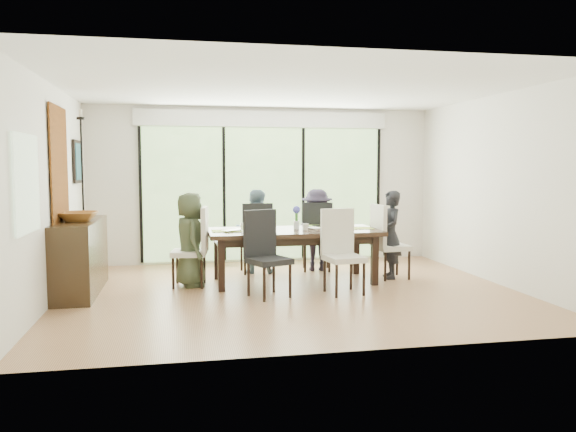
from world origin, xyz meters
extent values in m
cube|color=brown|center=(0.00, 0.00, -0.01)|extent=(6.00, 5.00, 0.01)
cube|color=white|center=(0.00, 0.00, 2.71)|extent=(6.00, 5.00, 0.01)
cube|color=silver|center=(0.00, 2.51, 1.35)|extent=(6.00, 0.02, 2.70)
cube|color=silver|center=(0.00, -2.51, 1.35)|extent=(6.00, 0.02, 2.70)
cube|color=silver|center=(-3.01, 0.00, 1.35)|extent=(0.02, 5.00, 2.70)
cube|color=silver|center=(3.01, 0.00, 1.35)|extent=(0.02, 5.00, 2.70)
cube|color=#598C3F|center=(0.00, 2.47, 1.20)|extent=(4.20, 0.02, 2.30)
cube|color=white|center=(0.00, 2.46, 2.50)|extent=(4.40, 0.06, 0.28)
cube|color=black|center=(-2.10, 2.46, 1.20)|extent=(0.05, 0.04, 2.30)
cube|color=black|center=(-0.70, 2.46, 1.20)|extent=(0.05, 0.04, 2.30)
cube|color=black|center=(0.70, 2.46, 1.20)|extent=(0.05, 0.04, 2.30)
cube|color=black|center=(2.10, 2.46, 1.20)|extent=(0.05, 0.04, 2.30)
cube|color=#8CAD7F|center=(-2.97, -1.20, 1.50)|extent=(0.02, 0.90, 1.00)
cube|color=brown|center=(0.00, 3.40, -0.05)|extent=(6.00, 1.80, 0.10)
cube|color=brown|center=(0.00, 4.20, 0.55)|extent=(6.00, 0.08, 0.06)
sphere|color=#14380F|center=(-1.80, 5.20, 1.44)|extent=(3.20, 3.20, 3.20)
sphere|color=#14380F|center=(0.40, 5.80, 1.80)|extent=(4.00, 4.00, 4.00)
sphere|color=#14380F|center=(2.20, 5.00, 1.26)|extent=(2.80, 2.80, 2.80)
sphere|color=#14380F|center=(-0.60, 6.50, 1.62)|extent=(3.60, 3.60, 3.60)
cube|color=black|center=(0.16, 0.63, 0.74)|extent=(2.45, 1.12, 0.06)
cube|color=black|center=(0.16, 0.63, 0.64)|extent=(2.25, 0.92, 0.10)
cube|color=black|center=(-0.92, 0.20, 0.35)|extent=(0.09, 0.09, 0.70)
cube|color=black|center=(1.24, 0.20, 0.35)|extent=(0.09, 0.09, 0.70)
cube|color=black|center=(-0.92, 1.06, 0.35)|extent=(0.09, 0.09, 0.70)
cube|color=black|center=(1.24, 1.06, 0.35)|extent=(0.09, 0.09, 0.70)
imported|color=#3A452E|center=(-1.32, 0.63, 0.66)|extent=(0.47, 0.66, 1.32)
imported|color=black|center=(1.64, 0.63, 0.66)|extent=(0.46, 0.66, 1.32)
imported|color=slate|center=(-0.29, 1.46, 0.66)|extent=(0.67, 0.48, 1.32)
imported|color=#262131|center=(0.71, 1.46, 0.66)|extent=(0.67, 0.49, 1.32)
cube|color=#9BB540|center=(-0.79, 0.63, 0.77)|extent=(0.45, 0.33, 0.01)
cube|color=#94A43A|center=(1.11, 0.63, 0.77)|extent=(0.45, 0.33, 0.01)
cube|color=#99BC43|center=(-0.29, 1.03, 0.77)|extent=(0.45, 0.33, 0.01)
cube|color=#88C044|center=(0.71, 1.03, 0.77)|extent=(0.45, 0.33, 0.01)
cube|color=white|center=(-0.39, 0.33, 0.77)|extent=(0.45, 0.33, 0.01)
cube|color=black|center=(-0.19, 0.98, 0.78)|extent=(0.27, 0.18, 0.01)
cube|color=black|center=(0.66, 0.98, 0.78)|extent=(0.25, 0.17, 0.01)
cube|color=white|center=(0.86, 0.58, 0.77)|extent=(0.31, 0.22, 0.00)
cube|color=white|center=(-0.39, 0.33, 0.78)|extent=(0.27, 0.27, 0.02)
cube|color=orange|center=(-0.39, 0.33, 0.80)|extent=(0.20, 0.20, 0.01)
cylinder|color=silver|center=(0.21, 0.68, 0.83)|extent=(0.08, 0.08, 0.12)
cylinder|color=#337226|center=(0.21, 0.68, 0.95)|extent=(0.04, 0.04, 0.16)
sphere|color=#4849B4|center=(0.21, 0.68, 1.05)|extent=(0.11, 0.11, 0.11)
imported|color=silver|center=(-0.69, 0.53, 0.78)|extent=(0.40, 0.38, 0.03)
imported|color=white|center=(-0.54, 0.78, 0.82)|extent=(0.14, 0.14, 0.10)
imported|color=white|center=(0.31, 0.53, 0.81)|extent=(0.14, 0.14, 0.09)
imported|color=white|center=(0.96, 0.73, 0.82)|extent=(0.13, 0.13, 0.10)
imported|color=white|center=(0.41, 0.68, 0.78)|extent=(0.23, 0.27, 0.02)
cube|color=black|center=(-2.76, 0.48, 0.48)|extent=(0.48, 1.72, 0.97)
imported|color=brown|center=(-2.76, 0.38, 1.03)|extent=(0.51, 0.51, 0.12)
cylinder|color=black|center=(-2.76, 0.83, 0.99)|extent=(0.11, 0.11, 0.04)
cylinder|color=black|center=(-2.76, 0.83, 1.66)|extent=(0.03, 0.03, 1.34)
cylinder|color=black|center=(-2.76, 0.83, 2.33)|extent=(0.11, 0.11, 0.03)
cylinder|color=silver|center=(-2.76, 0.83, 2.39)|extent=(0.04, 0.04, 0.11)
cube|color=#984A16|center=(-2.97, 0.40, 1.70)|extent=(0.02, 1.00, 1.50)
cube|color=black|center=(-2.97, 1.70, 1.75)|extent=(0.03, 0.55, 0.65)
cube|color=#17414B|center=(-2.95, 1.70, 1.75)|extent=(0.01, 0.45, 0.55)
camera|label=1|loc=(-1.45, -7.26, 1.67)|focal=35.00mm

